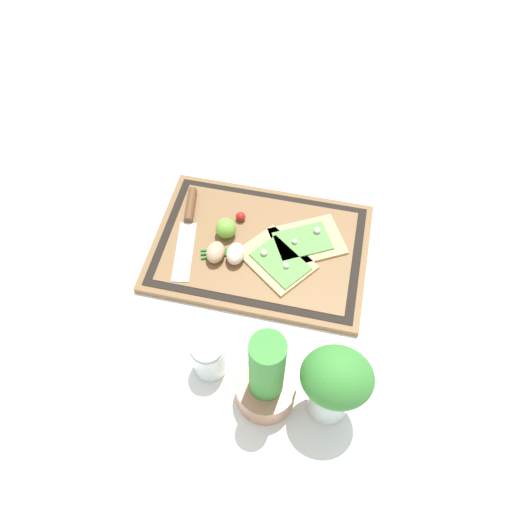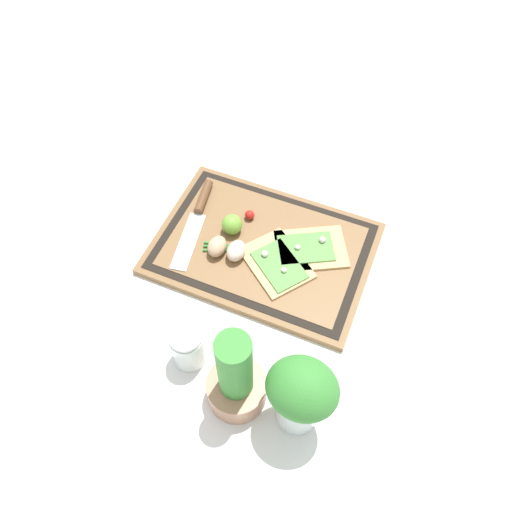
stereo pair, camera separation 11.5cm
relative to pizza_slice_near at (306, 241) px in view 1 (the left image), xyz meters
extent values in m
plane|color=white|center=(0.11, 0.03, -0.03)|extent=(6.00, 6.00, 0.00)
cube|color=brown|center=(0.11, 0.03, -0.02)|extent=(0.51, 0.36, 0.02)
cube|color=black|center=(0.11, 0.03, -0.01)|extent=(0.48, 0.33, 0.00)
cube|color=brown|center=(0.11, 0.03, -0.01)|extent=(0.44, 0.29, 0.00)
cube|color=tan|center=(0.00, 0.00, 0.00)|extent=(0.20, 0.18, 0.01)
cube|color=#568942|center=(0.01, 0.00, 0.00)|extent=(0.15, 0.13, 0.00)
sphere|color=silver|center=(-0.02, -0.03, 0.01)|extent=(0.02, 0.02, 0.02)
sphere|color=silver|center=(0.03, 0.01, 0.01)|extent=(0.01, 0.01, 0.01)
cube|color=tan|center=(0.06, 0.07, 0.00)|extent=(0.20, 0.19, 0.01)
cube|color=#568942|center=(0.05, 0.07, 0.00)|extent=(0.15, 0.14, 0.00)
sphere|color=silver|center=(0.09, 0.06, 0.01)|extent=(0.02, 0.02, 0.02)
sphere|color=silver|center=(0.03, 0.09, 0.01)|extent=(0.01, 0.01, 0.01)
cube|color=silver|center=(0.28, 0.09, 0.00)|extent=(0.07, 0.17, 0.00)
cylinder|color=brown|center=(0.30, -0.04, 0.01)|extent=(0.04, 0.10, 0.02)
ellipsoid|color=tan|center=(0.20, 0.09, 0.02)|extent=(0.04, 0.06, 0.04)
ellipsoid|color=beige|center=(0.15, 0.08, 0.02)|extent=(0.04, 0.06, 0.04)
sphere|color=#70A838|center=(0.19, 0.02, 0.02)|extent=(0.05, 0.05, 0.05)
sphere|color=red|center=(0.17, -0.03, 0.01)|extent=(0.02, 0.02, 0.02)
cylinder|color=#388433|center=(0.09, 0.04, 0.00)|extent=(0.29, 0.08, 0.01)
cylinder|color=#388433|center=(0.09, 0.04, 0.00)|extent=(0.29, 0.10, 0.01)
cylinder|color=#388433|center=(0.09, 0.04, 0.00)|extent=(0.28, 0.12, 0.01)
cylinder|color=#AD7A5B|center=(0.02, 0.38, 0.01)|extent=(0.12, 0.12, 0.07)
cylinder|color=#388433|center=(0.02, 0.38, 0.11)|extent=(0.06, 0.06, 0.21)
cylinder|color=silver|center=(0.14, 0.34, 0.02)|extent=(0.07, 0.07, 0.10)
cylinder|color=#D16023|center=(0.14, 0.34, -0.01)|extent=(0.06, 0.06, 0.03)
cylinder|color=silver|center=(0.14, 0.34, 0.07)|extent=(0.07, 0.07, 0.01)
cylinder|color=silver|center=(-0.10, 0.37, 0.02)|extent=(0.08, 0.08, 0.10)
ellipsoid|color=#388433|center=(-0.10, 0.37, 0.13)|extent=(0.13, 0.11, 0.11)
camera|label=1|loc=(-0.03, 0.70, 0.96)|focal=35.00mm
camera|label=2|loc=(-0.14, 0.67, 0.96)|focal=35.00mm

